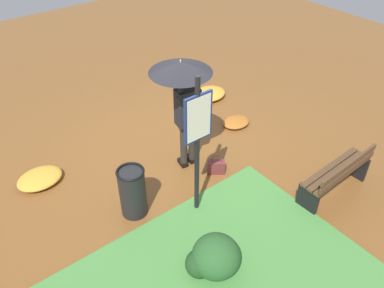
{
  "coord_description": "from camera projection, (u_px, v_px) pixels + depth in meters",
  "views": [
    {
      "loc": [
        3.17,
        4.52,
        4.54
      ],
      "look_at": [
        0.21,
        0.71,
        0.85
      ],
      "focal_mm": 37.06,
      "sensor_mm": 36.0,
      "label": 1
    }
  ],
  "objects": [
    {
      "name": "ground_plane",
      "position": [
        177.0,
        158.0,
        7.14
      ],
      "size": [
        18.0,
        18.0,
        0.0
      ],
      "primitive_type": "plane",
      "color": "brown"
    },
    {
      "name": "person_with_umbrella",
      "position": [
        184.0,
        88.0,
        6.04
      ],
      "size": [
        0.96,
        0.96,
        2.04
      ],
      "color": "#2D2823",
      "rests_on": "ground_plane"
    },
    {
      "name": "info_sign_post",
      "position": [
        198.0,
        134.0,
        5.28
      ],
      "size": [
        0.44,
        0.07,
        2.3
      ],
      "color": "black",
      "rests_on": "ground_plane"
    },
    {
      "name": "handbag",
      "position": [
        216.0,
        167.0,
        6.76
      ],
      "size": [
        0.32,
        0.29,
        0.37
      ],
      "color": "brown",
      "rests_on": "ground_plane"
    },
    {
      "name": "park_bench",
      "position": [
        338.0,
        175.0,
        6.18
      ],
      "size": [
        1.4,
        0.41,
        0.75
      ],
      "color": "black",
      "rests_on": "ground_plane"
    },
    {
      "name": "trash_bin",
      "position": [
        133.0,
        192.0,
        5.86
      ],
      "size": [
        0.42,
        0.42,
        0.83
      ],
      "color": "black",
      "rests_on": "ground_plane"
    },
    {
      "name": "shrub_cluster",
      "position": [
        213.0,
        258.0,
        5.11
      ],
      "size": [
        0.7,
        0.64,
        0.58
      ],
      "color": "#285628",
      "rests_on": "ground_plane"
    },
    {
      "name": "leaf_pile_near_person",
      "position": [
        236.0,
        122.0,
        7.96
      ],
      "size": [
        0.58,
        0.46,
        0.13
      ],
      "color": "#A86023",
      "rests_on": "ground_plane"
    },
    {
      "name": "leaf_pile_by_bench",
      "position": [
        209.0,
        94.0,
        8.8
      ],
      "size": [
        0.79,
        0.63,
        0.17
      ],
      "color": "gold",
      "rests_on": "ground_plane"
    },
    {
      "name": "leaf_pile_far_path",
      "position": [
        40.0,
        178.0,
        6.59
      ],
      "size": [
        0.74,
        0.59,
        0.16
      ],
      "color": "gold",
      "rests_on": "ground_plane"
    }
  ]
}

